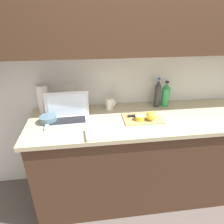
# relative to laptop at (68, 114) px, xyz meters

# --- Properties ---
(ground_plane) EXTENTS (12.00, 12.00, 0.00)m
(ground_plane) POSITION_rel_laptop_xyz_m (0.74, -0.04, -0.95)
(ground_plane) COLOR #564C47
(ground_plane) RESTS_ON ground
(wall_back) EXTENTS (5.20, 0.38, 2.60)m
(wall_back) POSITION_rel_laptop_xyz_m (0.73, 0.22, 0.61)
(wall_back) COLOR white
(wall_back) RESTS_ON ground_plane
(counter_unit) EXTENTS (2.17, 0.65, 0.90)m
(counter_unit) POSITION_rel_laptop_xyz_m (0.76, -0.03, -0.49)
(counter_unit) COLOR #472D1E
(counter_unit) RESTS_ON ground_plane
(laptop) EXTENTS (0.38, 0.24, 0.24)m
(laptop) POSITION_rel_laptop_xyz_m (0.00, 0.00, 0.00)
(laptop) COLOR silver
(laptop) RESTS_ON counter_unit
(cutting_board) EXTENTS (0.34, 0.23, 0.01)m
(cutting_board) POSITION_rel_laptop_xyz_m (0.65, -0.06, -0.05)
(cutting_board) COLOR tan
(cutting_board) RESTS_ON counter_unit
(knife) EXTENTS (0.27, 0.04, 0.02)m
(knife) POSITION_rel_laptop_xyz_m (0.61, -0.03, -0.04)
(knife) COLOR silver
(knife) RESTS_ON cutting_board
(lemon_half_cut) EXTENTS (0.08, 0.08, 0.04)m
(lemon_half_cut) POSITION_rel_laptop_xyz_m (0.62, -0.09, -0.03)
(lemon_half_cut) COLOR yellow
(lemon_half_cut) RESTS_ON cutting_board
(lemon_whole_beside) EXTENTS (0.08, 0.08, 0.08)m
(lemon_whole_beside) POSITION_rel_laptop_xyz_m (0.71, -0.10, -0.01)
(lemon_whole_beside) COLOR yellow
(lemon_whole_beside) RESTS_ON cutting_board
(bottle_green_soda) EXTENTS (0.08, 0.08, 0.26)m
(bottle_green_soda) POSITION_rel_laptop_xyz_m (0.94, 0.19, 0.06)
(bottle_green_soda) COLOR #2D934C
(bottle_green_soda) RESTS_ON counter_unit
(bottle_oil_tall) EXTENTS (0.06, 0.06, 0.29)m
(bottle_oil_tall) POSITION_rel_laptop_xyz_m (0.86, 0.19, 0.08)
(bottle_oil_tall) COLOR #333338
(bottle_oil_tall) RESTS_ON counter_unit
(measuring_cup) EXTENTS (0.10, 0.08, 0.11)m
(measuring_cup) POSITION_rel_laptop_xyz_m (0.38, 0.18, -0.00)
(measuring_cup) COLOR silver
(measuring_cup) RESTS_ON counter_unit
(bowl_white) EXTENTS (0.14, 0.14, 0.06)m
(bowl_white) POSITION_rel_laptop_xyz_m (-0.16, -0.02, -0.03)
(bowl_white) COLOR slate
(bowl_white) RESTS_ON counter_unit
(paper_towel_roll) EXTENTS (0.11, 0.11, 0.26)m
(paper_towel_roll) POSITION_rel_laptop_xyz_m (-0.22, 0.21, 0.07)
(paper_towel_roll) COLOR white
(paper_towel_roll) RESTS_ON counter_unit
(dish_towel) EXTENTS (0.23, 0.17, 0.02)m
(dish_towel) POSITION_rel_laptop_xyz_m (0.26, -0.27, -0.05)
(dish_towel) COLOR white
(dish_towel) RESTS_ON counter_unit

